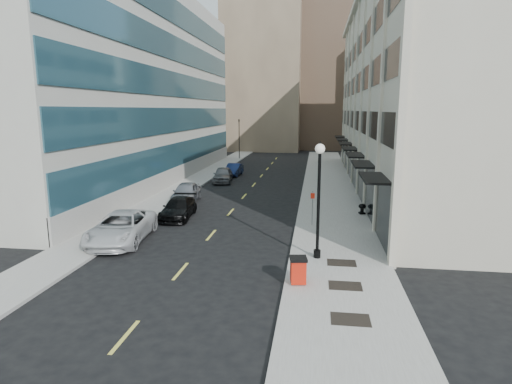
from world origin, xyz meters
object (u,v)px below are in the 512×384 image
(car_silver_sedan, at_px, (186,192))
(car_grey_sedan, at_px, (223,175))
(car_blue_sedan, at_px, (234,170))
(lamppost, at_px, (319,190))
(car_black_pickup, at_px, (178,208))
(urn_planter, at_px, (362,208))
(traffic_signal, at_px, (239,122))
(car_white_van, at_px, (121,227))
(trash_bin, at_px, (298,269))
(sign_post, at_px, (312,203))

(car_silver_sedan, bearing_deg, car_grey_sedan, 79.93)
(car_blue_sedan, bearing_deg, lamppost, -68.73)
(car_black_pickup, height_order, urn_planter, car_black_pickup)
(lamppost, bearing_deg, urn_planter, 71.92)
(traffic_signal, height_order, car_silver_sedan, traffic_signal)
(traffic_signal, bearing_deg, car_grey_sedan, -84.41)
(urn_planter, bearing_deg, lamppost, -108.08)
(car_white_van, bearing_deg, trash_bin, -31.64)
(car_grey_sedan, relative_size, urn_planter, 6.29)
(car_black_pickup, height_order, trash_bin, car_black_pickup)
(car_white_van, distance_m, lamppost, 11.64)
(car_silver_sedan, bearing_deg, lamppost, -54.49)
(car_black_pickup, bearing_deg, traffic_signal, 88.98)
(car_black_pickup, bearing_deg, trash_bin, -55.06)
(trash_bin, bearing_deg, car_blue_sedan, 97.33)
(sign_post, bearing_deg, urn_planter, 53.67)
(trash_bin, height_order, urn_planter, trash_bin)
(car_black_pickup, distance_m, car_silver_sedan, 5.25)
(traffic_signal, relative_size, car_white_van, 1.14)
(sign_post, bearing_deg, lamppost, -78.14)
(car_white_van, distance_m, car_blue_sedan, 25.84)
(lamppost, xyz_separation_m, sign_post, (-0.33, 6.29, -2.00))
(trash_bin, bearing_deg, traffic_signal, 94.67)
(car_black_pickup, distance_m, car_blue_sedan, 19.98)
(car_silver_sedan, bearing_deg, car_black_pickup, -83.74)
(trash_bin, bearing_deg, car_silver_sedan, 113.26)
(car_silver_sedan, distance_m, car_grey_sedan, 10.08)
(traffic_signal, bearing_deg, car_black_pickup, -86.52)
(car_blue_sedan, distance_m, trash_bin, 32.01)
(car_black_pickup, distance_m, car_grey_sedan, 15.19)
(traffic_signal, relative_size, car_black_pickup, 1.45)
(sign_post, bearing_deg, car_black_pickup, -177.85)
(car_silver_sedan, xyz_separation_m, sign_post, (10.39, -6.24, 0.80))
(car_blue_sedan, xyz_separation_m, sign_post, (9.27, -21.08, 0.92))
(car_silver_sedan, relative_size, car_grey_sedan, 1.03)
(traffic_signal, height_order, car_white_van, traffic_signal)
(car_grey_sedan, distance_m, urn_planter, 18.26)
(car_grey_sedan, relative_size, sign_post, 2.07)
(trash_bin, distance_m, sign_post, 9.75)
(car_black_pickup, xyz_separation_m, car_blue_sedan, (0.10, 19.98, -0.00))
(car_grey_sedan, height_order, sign_post, sign_post)
(car_white_van, height_order, trash_bin, car_white_van)
(traffic_signal, bearing_deg, sign_post, -72.77)
(car_white_van, distance_m, car_silver_sedan, 10.97)
(car_silver_sedan, height_order, car_grey_sedan, car_silver_sedan)
(sign_post, xyz_separation_m, urn_planter, (3.53, 3.51, -1.01))
(car_grey_sedan, bearing_deg, car_white_van, -100.84)
(car_white_van, xyz_separation_m, car_silver_sedan, (0.47, 10.96, -0.03))
(sign_post, height_order, urn_planter, sign_post)
(car_white_van, bearing_deg, traffic_signal, 84.99)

